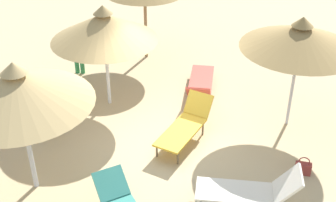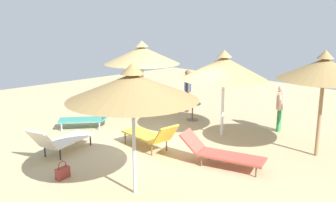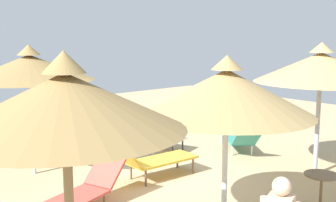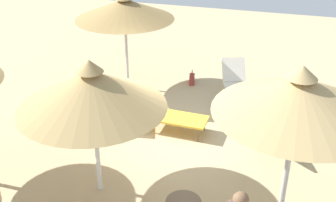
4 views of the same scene
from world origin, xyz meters
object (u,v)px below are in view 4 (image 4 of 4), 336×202
object	(u,v)px
parasol_umbrella_near_right	(125,9)
parasol_umbrella_front	(91,90)
lounge_chair_far_right	(294,132)
lounge_chair_edge	(238,87)
lounge_chair_far_left	(77,115)
parasol_umbrella_back	(299,96)
handbag	(192,79)
lounge_chair_center	(166,114)

from	to	relation	value
parasol_umbrella_near_right	parasol_umbrella_front	world-z (taller)	parasol_umbrella_near_right
lounge_chair_far_right	lounge_chair_edge	distance (m)	2.44
parasol_umbrella_front	lounge_chair_far_right	distance (m)	4.84
lounge_chair_far_right	lounge_chair_edge	size ratio (longest dim) A/B	0.94
lounge_chair_far_left	parasol_umbrella_near_right	bearing A→B (deg)	172.19
parasol_umbrella_near_right	parasol_umbrella_back	size ratio (longest dim) A/B	0.98
lounge_chair_far_right	lounge_chair_far_left	size ratio (longest dim) A/B	0.87
lounge_chair_far_right	handbag	xyz separation A→B (m)	(-2.60, -3.01, -0.21)
parasol_umbrella_near_right	parasol_umbrella_front	size ratio (longest dim) A/B	1.03
parasol_umbrella_front	lounge_chair_far_left	size ratio (longest dim) A/B	1.21
handbag	lounge_chair_far_left	bearing A→B (deg)	-32.42
parasol_umbrella_front	lounge_chair_edge	xyz separation A→B (m)	(-4.55, 2.04, -1.76)
lounge_chair_far_right	lounge_chair_center	world-z (taller)	lounge_chair_center
lounge_chair_far_left	parasol_umbrella_front	bearing A→B (deg)	37.07
parasol_umbrella_back	lounge_chair_far_right	size ratio (longest dim) A/B	1.47
lounge_chair_center	lounge_chair_far_right	bearing A→B (deg)	93.15
parasol_umbrella_near_right	parasol_umbrella_back	world-z (taller)	parasol_umbrella_back
parasol_umbrella_back	lounge_chair_edge	distance (m)	4.78
parasol_umbrella_near_right	parasol_umbrella_front	distance (m)	4.65
lounge_chair_center	handbag	bearing A→B (deg)	-179.55
parasol_umbrella_near_right	lounge_chair_edge	bearing A→B (deg)	90.98
parasol_umbrella_near_right	lounge_chair_far_left	bearing A→B (deg)	-7.81
parasol_umbrella_near_right	lounge_chair_center	bearing A→B (deg)	41.67
parasol_umbrella_front	lounge_chair_center	xyz separation A→B (m)	(-2.51, 0.61, -1.75)
parasol_umbrella_back	lounge_chair_center	xyz separation A→B (m)	(-2.10, -2.85, -1.92)
parasol_umbrella_near_right	lounge_chair_far_left	world-z (taller)	parasol_umbrella_near_right
lounge_chair_far_right	lounge_chair_center	size ratio (longest dim) A/B	1.03
lounge_chair_center	lounge_chair_far_left	xyz separation A→B (m)	(0.52, -2.11, -0.08)
parasol_umbrella_front	parasol_umbrella_back	size ratio (longest dim) A/B	0.95
parasol_umbrella_back	lounge_chair_center	size ratio (longest dim) A/B	1.52
parasol_umbrella_near_right	parasol_umbrella_back	xyz separation A→B (m)	(4.08, 4.62, 0.01)
parasol_umbrella_front	parasol_umbrella_back	distance (m)	3.49
lounge_chair_far_right	lounge_chair_edge	bearing A→B (deg)	-140.30
parasol_umbrella_back	lounge_chair_far_right	bearing A→B (deg)	176.53
lounge_chair_far_right	handbag	bearing A→B (deg)	-130.81
lounge_chair_center	lounge_chair_edge	distance (m)	2.49
lounge_chair_center	handbag	world-z (taller)	lounge_chair_center
parasol_umbrella_near_right	lounge_chair_far_right	xyz separation A→B (m)	(1.82, 4.76, -1.98)
parasol_umbrella_front	handbag	size ratio (longest dim) A/B	6.24
lounge_chair_edge	lounge_chair_far_right	bearing A→B (deg)	39.70
parasol_umbrella_back	lounge_chair_far_left	bearing A→B (deg)	-107.59
lounge_chair_edge	handbag	size ratio (longest dim) A/B	4.72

